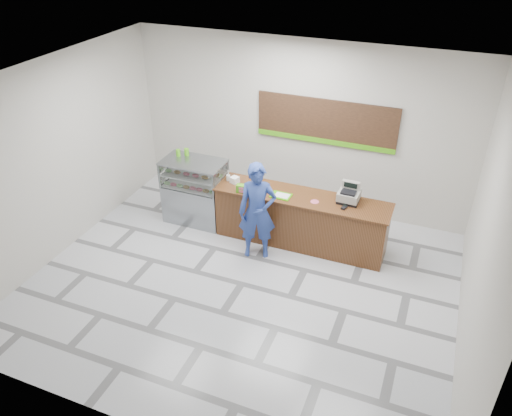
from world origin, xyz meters
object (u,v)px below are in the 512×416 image
at_px(cash_register, 349,195).
at_px(customer, 257,211).
at_px(display_case, 195,191).
at_px(serving_tray, 281,196).
at_px(sales_counter, 301,220).

xyz_separation_m(cash_register, customer, (-1.45, -0.78, -0.24)).
distance_m(display_case, serving_tray, 1.91).
height_order(sales_counter, display_case, display_case).
relative_size(display_case, serving_tray, 3.58).
distance_m(display_case, cash_register, 3.09).
height_order(sales_counter, customer, customer).
height_order(display_case, cash_register, cash_register).
bearing_deg(cash_register, display_case, -175.56).
bearing_deg(sales_counter, serving_tray, -158.03).
bearing_deg(customer, display_case, 139.51).
height_order(cash_register, customer, customer).
height_order(cash_register, serving_tray, cash_register).
bearing_deg(display_case, serving_tray, -4.35).
distance_m(cash_register, customer, 1.66).
bearing_deg(serving_tray, cash_register, 15.31).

